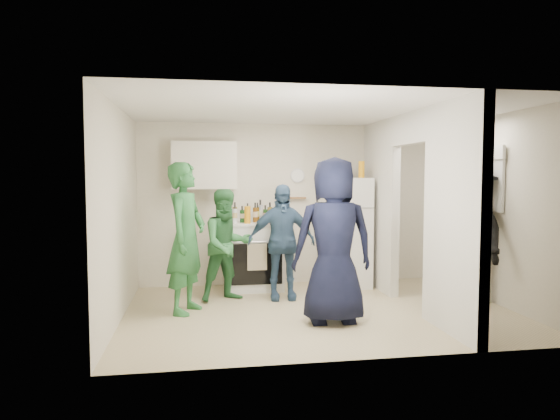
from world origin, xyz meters
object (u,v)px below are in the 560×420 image
object	(u,v)px
wicker_basket	(338,173)
blue_bowl	(338,164)
stove	(254,255)
person_denim	(281,242)
fridge	(345,232)
yellow_cup_stack_top	(361,170)
person_navy	(333,241)
person_nook	(469,231)
person_green_left	(186,238)
person_green_center	(227,245)

from	to	relation	value
wicker_basket	blue_bowl	bearing A→B (deg)	0.00
stove	person_denim	world-z (taller)	person_denim
fridge	wicker_basket	xyz separation A→B (m)	(-0.10, 0.05, 0.91)
stove	yellow_cup_stack_top	xyz separation A→B (m)	(1.62, -0.13, 1.29)
wicker_basket	blue_bowl	world-z (taller)	blue_bowl
yellow_cup_stack_top	person_navy	distance (m)	2.15
fridge	blue_bowl	size ratio (longest dim) A/B	6.94
wicker_basket	person_navy	distance (m)	2.14
person_nook	person_green_left	bearing A→B (deg)	-97.00
fridge	wicker_basket	bearing A→B (deg)	153.43
stove	person_green_center	world-z (taller)	person_green_center
wicker_basket	person_green_left	bearing A→B (deg)	-152.49
stove	fridge	size ratio (longest dim) A/B	0.60
blue_bowl	person_denim	bearing A→B (deg)	-144.86
person_green_left	person_navy	distance (m)	1.83
fridge	wicker_basket	size ratio (longest dim) A/B	4.76
blue_bowl	yellow_cup_stack_top	size ratio (longest dim) A/B	0.96
stove	person_green_left	world-z (taller)	person_green_left
person_green_left	person_navy	size ratio (longest dim) A/B	0.98
blue_bowl	person_navy	world-z (taller)	blue_bowl
yellow_cup_stack_top	person_navy	xyz separation A→B (m)	(-0.91, -1.76, -0.84)
wicker_basket	person_green_center	world-z (taller)	wicker_basket
fridge	person_denim	bearing A→B (deg)	-149.29
blue_bowl	person_nook	xyz separation A→B (m)	(1.46, -1.26, -0.92)
yellow_cup_stack_top	person_navy	size ratio (longest dim) A/B	0.13
person_navy	person_nook	world-z (taller)	person_nook
stove	person_nook	world-z (taller)	person_nook
wicker_basket	person_green_center	size ratio (longest dim) A/B	0.23
wicker_basket	yellow_cup_stack_top	distance (m)	0.36
blue_bowl	person_green_left	xyz separation A→B (m)	(-2.27, -1.18, -0.94)
person_denim	person_green_center	bearing A→B (deg)	178.80
fridge	person_green_center	distance (m)	1.94
wicker_basket	person_green_center	xyz separation A→B (m)	(-1.74, -0.66, -0.98)
fridge	person_nook	world-z (taller)	person_nook
yellow_cup_stack_top	person_green_left	distance (m)	2.92
stove	yellow_cup_stack_top	world-z (taller)	yellow_cup_stack_top
stove	blue_bowl	xyz separation A→B (m)	(1.30, 0.02, 1.37)
person_green_center	person_green_left	bearing A→B (deg)	-155.18
person_nook	stove	bearing A→B (deg)	-120.02
blue_bowl	person_denim	xyz separation A→B (m)	(-1.00, -0.70, -1.08)
wicker_basket	person_navy	bearing A→B (deg)	-107.25
person_denim	person_nook	size ratio (longest dim) A/B	0.83
stove	fridge	xyz separation A→B (m)	(1.40, -0.03, 0.33)
stove	person_green_left	size ratio (longest dim) A/B	0.54
yellow_cup_stack_top	person_nook	xyz separation A→B (m)	(1.14, -1.11, -0.84)
yellow_cup_stack_top	person_denim	size ratio (longest dim) A/B	0.16
wicker_basket	yellow_cup_stack_top	xyz separation A→B (m)	(0.32, -0.15, 0.05)
stove	wicker_basket	world-z (taller)	wicker_basket
person_nook	person_green_center	bearing A→B (deg)	-106.42
person_denim	wicker_basket	bearing A→B (deg)	37.15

